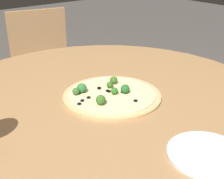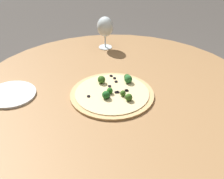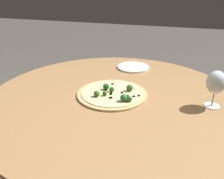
# 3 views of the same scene
# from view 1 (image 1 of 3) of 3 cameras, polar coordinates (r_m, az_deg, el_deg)

# --- Properties ---
(dining_table) EXTENTS (1.29, 1.29, 0.77)m
(dining_table) POSITION_cam_1_polar(r_m,az_deg,el_deg) (1.16, -1.26, -4.14)
(dining_table) COLOR olive
(dining_table) RESTS_ON ground_plane
(chair) EXTENTS (0.48, 0.48, 0.89)m
(chair) POSITION_cam_1_polar(r_m,az_deg,el_deg) (2.11, -12.11, 2.89)
(chair) COLOR #997047
(chair) RESTS_ON ground_plane
(pizza) EXTENTS (0.35, 0.35, 0.05)m
(pizza) POSITION_cam_1_polar(r_m,az_deg,el_deg) (1.12, -0.20, -0.97)
(pizza) COLOR tan
(pizza) RESTS_ON dining_table
(plate_near) EXTENTS (0.21, 0.21, 0.01)m
(plate_near) POSITION_cam_1_polar(r_m,az_deg,el_deg) (0.86, 16.94, -11.25)
(plate_near) COLOR silver
(plate_near) RESTS_ON dining_table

